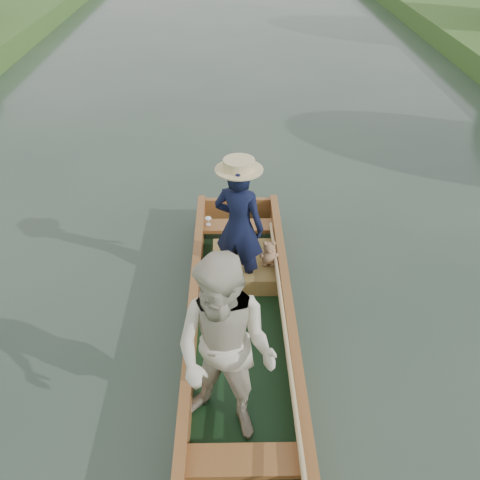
{
  "coord_description": "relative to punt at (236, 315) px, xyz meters",
  "views": [
    {
      "loc": [
        -0.08,
        -4.15,
        4.15
      ],
      "look_at": [
        0.0,
        0.6,
        0.95
      ],
      "focal_mm": 40.0,
      "sensor_mm": 36.0,
      "label": 1
    }
  ],
  "objects": [
    {
      "name": "punt",
      "position": [
        0.0,
        0.0,
        0.0
      ],
      "size": [
        1.26,
        5.09,
        1.92
      ],
      "color": "black",
      "rests_on": "ground"
    },
    {
      "name": "ground",
      "position": [
        0.06,
        0.27,
        -0.66
      ],
      "size": [
        120.0,
        120.0,
        0.0
      ],
      "primitive_type": "plane",
      "color": "#283D30",
      "rests_on": "ground"
    }
  ]
}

